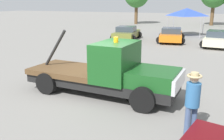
{
  "coord_description": "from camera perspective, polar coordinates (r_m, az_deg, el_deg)",
  "views": [
    {
      "loc": [
        4.35,
        -8.56,
        3.6
      ],
      "look_at": [
        0.5,
        0.0,
        1.05
      ],
      "focal_mm": 40.0,
      "sensor_mm": 36.0,
      "label": 1
    }
  ],
  "objects": [
    {
      "name": "parked_car_orange",
      "position": [
        24.17,
        13.38,
        7.79
      ],
      "size": [
        2.95,
        4.58,
        1.34
      ],
      "rotation": [
        0.0,
        0.0,
        1.73
      ],
      "color": "orange",
      "rests_on": "ground"
    },
    {
      "name": "tow_truck",
      "position": [
        9.8,
        -0.67,
        -0.64
      ],
      "size": [
        6.24,
        2.29,
        2.51
      ],
      "rotation": [
        0.0,
        0.0,
        -0.03
      ],
      "color": "black",
      "rests_on": "ground"
    },
    {
      "name": "parked_car_olive",
      "position": [
        24.99,
        3.36,
        8.4
      ],
      "size": [
        2.88,
        4.7,
        1.34
      ],
      "rotation": [
        0.0,
        0.0,
        1.7
      ],
      "color": "olive",
      "rests_on": "ground"
    },
    {
      "name": "person_near_truck",
      "position": [
        7.16,
        17.94,
        -6.27
      ],
      "size": [
        0.4,
        0.4,
        1.82
      ],
      "rotation": [
        0.0,
        0.0,
        2.36
      ],
      "color": "#475B84",
      "rests_on": "ground"
    },
    {
      "name": "canopy_tent_blue",
      "position": [
        29.27,
        16.76,
        12.57
      ],
      "size": [
        3.47,
        3.47,
        2.99
      ],
      "color": "#9E9EA3",
      "rests_on": "ground"
    },
    {
      "name": "parked_car_cream",
      "position": [
        22.92,
        22.94,
        6.62
      ],
      "size": [
        2.53,
        4.66,
        1.34
      ],
      "rotation": [
        0.0,
        0.0,
        1.52
      ],
      "color": "beige",
      "rests_on": "ground"
    },
    {
      "name": "ground_plane",
      "position": [
        10.26,
        -2.56,
        -5.37
      ],
      "size": [
        160.0,
        160.0,
        0.0
      ],
      "primitive_type": "plane",
      "color": "gray"
    }
  ]
}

